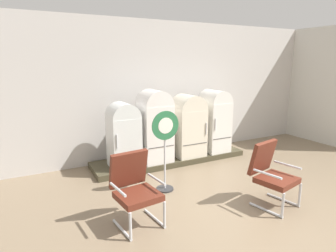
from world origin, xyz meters
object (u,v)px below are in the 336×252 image
at_px(refrigerator_1, 155,124).
at_px(sign_stand, 165,150).
at_px(armchair_right, 271,171).
at_px(refrigerator_3, 214,119).
at_px(refrigerator_2, 188,124).
at_px(armchair_left, 134,186).
at_px(refrigerator_0, 124,133).

relative_size(refrigerator_1, sign_stand, 1.08).
bearing_deg(armchair_right, refrigerator_3, 74.34).
height_order(refrigerator_2, armchair_left, refrigerator_2).
bearing_deg(armchair_left, armchair_right, -13.09).
distance_m(armchair_left, sign_stand, 1.17).
relative_size(refrigerator_1, refrigerator_2, 1.10).
relative_size(refrigerator_2, armchair_left, 1.38).
xyz_separation_m(armchair_left, sign_stand, (0.88, 0.75, 0.21)).
height_order(refrigerator_2, armchair_right, refrigerator_2).
bearing_deg(refrigerator_2, refrigerator_0, -179.06).
bearing_deg(refrigerator_0, refrigerator_1, 2.68).
distance_m(refrigerator_1, refrigerator_2, 0.86).
bearing_deg(sign_stand, refrigerator_1, 73.43).
height_order(refrigerator_2, refrigerator_3, refrigerator_3).
bearing_deg(refrigerator_3, armchair_left, -145.13).
height_order(refrigerator_0, armchair_left, refrigerator_0).
bearing_deg(refrigerator_0, armchair_left, -104.76).
bearing_deg(refrigerator_1, refrigerator_0, -177.32).
bearing_deg(refrigerator_2, refrigerator_3, 2.07).
xyz_separation_m(refrigerator_0, armchair_left, (-0.51, -1.95, -0.28)).
distance_m(refrigerator_0, sign_stand, 1.26).
distance_m(armchair_right, sign_stand, 1.82).
xyz_separation_m(armchair_right, sign_stand, (-1.30, 1.26, 0.21)).
distance_m(refrigerator_3, armchair_right, 2.64).
distance_m(refrigerator_1, sign_stand, 1.31).
height_order(armchair_left, armchair_right, same).
bearing_deg(sign_stand, armchair_right, -44.06).
height_order(refrigerator_0, refrigerator_3, refrigerator_3).
xyz_separation_m(refrigerator_3, armchair_left, (-2.88, -2.01, -0.36)).
bearing_deg(armchair_left, refrigerator_2, 43.24).
bearing_deg(refrigerator_0, sign_stand, -73.18).
bearing_deg(armchair_left, refrigerator_1, 57.90).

